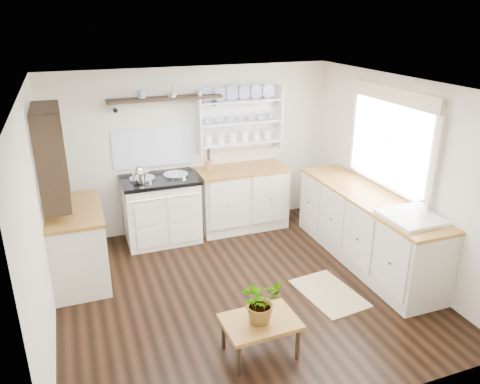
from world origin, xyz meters
name	(u,v)px	position (x,y,z in m)	size (l,w,h in m)	color
floor	(241,290)	(0.00, 0.00, 0.00)	(4.00, 3.80, 0.01)	black
wall_back	(195,150)	(0.00, 1.90, 1.15)	(4.00, 0.02, 2.30)	beige
wall_right	(398,175)	(2.00, 0.00, 1.15)	(0.02, 3.80, 2.30)	beige
wall_left	(38,224)	(-2.00, 0.00, 1.15)	(0.02, 3.80, 2.30)	beige
ceiling	(242,86)	(0.00, 0.00, 2.30)	(4.00, 3.80, 0.01)	white
window	(391,139)	(1.95, 0.15, 1.56)	(0.08, 1.55, 1.22)	white
aga_cooker	(161,209)	(-0.58, 1.57, 0.46)	(1.02, 0.71, 0.94)	silver
back_cabinets	(242,197)	(0.60, 1.60, 0.46)	(1.27, 0.63, 0.90)	beige
right_cabinets	(366,228)	(1.70, 0.10, 0.46)	(0.62, 2.43, 0.90)	beige
belfast_sink	(410,227)	(1.70, -0.65, 0.80)	(0.55, 0.60, 0.45)	white
left_cabinets	(78,243)	(-1.70, 0.90, 0.46)	(0.62, 1.13, 0.90)	beige
plate_rack	(239,119)	(0.65, 1.86, 1.56)	(1.20, 0.22, 0.90)	white
high_shelf	(165,99)	(-0.40, 1.78, 1.91)	(1.50, 0.29, 0.16)	black
left_shelving	(51,155)	(-1.84, 0.90, 1.55)	(0.28, 0.80, 1.05)	black
kettle	(139,174)	(-0.86, 1.45, 1.03)	(0.17, 0.17, 0.21)	silver
utensil_crock	(208,165)	(0.13, 1.68, 0.97)	(0.11, 0.11, 0.13)	olive
center_table	(260,324)	(-0.21, -1.06, 0.32)	(0.69, 0.51, 0.37)	brown
potted_plant	(261,301)	(-0.21, -1.06, 0.58)	(0.37, 0.32, 0.42)	#3F7233
floor_rug	(329,293)	(0.90, -0.43, 0.01)	(0.55, 0.85, 0.02)	#9C785B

